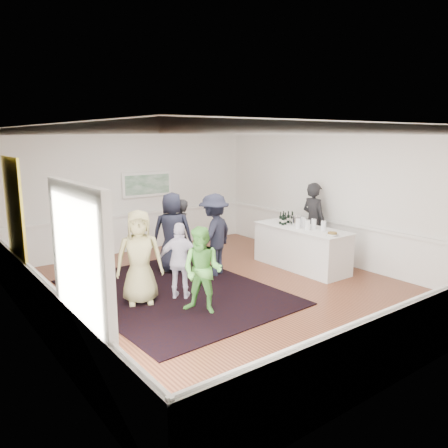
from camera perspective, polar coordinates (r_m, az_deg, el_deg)
floor at (r=8.89m, az=-0.20°, el=-8.70°), size 8.00×8.00×0.00m
ceiling at (r=8.35m, az=-0.21°, el=12.40°), size 7.00×8.00×0.02m
wall_left at (r=7.01m, az=-23.83°, el=-1.55°), size 0.02×8.00×3.20m
wall_right at (r=10.90m, az=14.75°, el=3.35°), size 0.02×8.00×3.20m
wall_back at (r=11.89m, az=-11.81°, el=4.13°), size 7.00×0.02×3.20m
wall_front at (r=5.85m, az=23.94°, el=-4.00°), size 7.00×0.02×3.20m
wainscoting at (r=8.73m, az=-0.20°, el=-5.62°), size 7.00×8.00×1.00m
mirror at (r=8.24m, az=-25.70°, el=1.51°), size 0.05×1.25×1.85m
doorway at (r=5.30m, az=-18.30°, el=-7.19°), size 0.10×1.78×2.56m
landscape_painting at (r=12.00m, az=-10.00°, el=5.12°), size 1.44×0.06×0.66m
area_rug at (r=8.86m, az=-6.47°, el=-8.78°), size 3.57×4.58×0.02m
serving_table at (r=10.41m, az=10.04°, el=-3.03°), size 0.91×2.41×0.98m
bartender at (r=11.09m, az=11.61°, el=0.33°), size 0.50×0.73×1.94m
guest_tan at (r=8.15m, az=-10.99°, el=-4.30°), size 1.01×0.85×1.76m
guest_green at (r=7.62m, az=-2.83°, el=-6.07°), size 0.90×0.94×1.54m
guest_lilac at (r=8.31m, az=-5.68°, el=-4.85°), size 0.89×0.84×1.48m
guest_dark_a at (r=9.63m, az=-1.30°, el=-1.44°), size 1.36×1.11×1.83m
guest_dark_b at (r=10.16m, az=-5.76°, el=-1.37°), size 0.72×0.66×1.64m
guest_navy at (r=9.96m, az=-6.75°, el=-1.09°), size 1.07×0.97×1.83m
wine_bottles at (r=10.63m, az=8.16°, el=0.86°), size 0.45×0.30×0.31m
juice_pitchers at (r=10.12m, az=11.06°, el=0.02°), size 0.38×0.68×0.24m
ice_bucket at (r=10.43m, az=9.45°, el=0.39°), size 0.26×0.26×0.25m
nut_bowl at (r=9.55m, az=13.97°, el=-1.28°), size 0.26×0.26×0.07m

